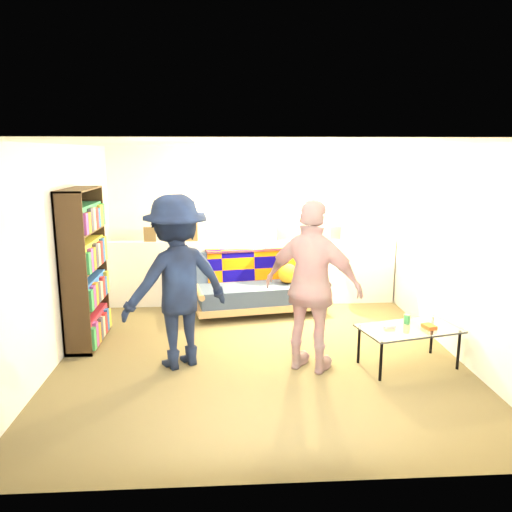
{
  "coord_description": "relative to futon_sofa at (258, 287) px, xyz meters",
  "views": [
    {
      "loc": [
        -0.37,
        -5.62,
        2.31
      ],
      "look_at": [
        0.0,
        0.4,
        1.05
      ],
      "focal_mm": 35.0,
      "sensor_mm": 36.0,
      "label": 1
    }
  ],
  "objects": [
    {
      "name": "ground",
      "position": [
        -0.1,
        -1.45,
        -0.37
      ],
      "size": [
        5.0,
        5.0,
        0.0
      ],
      "primitive_type": "plane",
      "color": "brown",
      "rests_on": "ground"
    },
    {
      "name": "room_shell",
      "position": [
        -0.1,
        -0.98,
        1.3
      ],
      "size": [
        4.6,
        5.05,
        2.45
      ],
      "color": "silver",
      "rests_on": "ground"
    },
    {
      "name": "half_wall_ledge",
      "position": [
        -0.1,
        0.35,
        0.13
      ],
      "size": [
        4.45,
        0.15,
        1.0
      ],
      "primitive_type": "cube",
      "color": "silver",
      "rests_on": "ground"
    },
    {
      "name": "ledge_decor",
      "position": [
        -0.32,
        0.33,
        0.81
      ],
      "size": [
        2.97,
        0.02,
        0.45
      ],
      "color": "brown",
      "rests_on": "half_wall_ledge"
    },
    {
      "name": "futon_sofa",
      "position": [
        0.0,
        0.0,
        0.0
      ],
      "size": [
        1.96,
        1.16,
        0.79
      ],
      "color": "tan",
      "rests_on": "ground"
    },
    {
      "name": "bookshelf",
      "position": [
        -2.18,
        -1.11,
        0.52
      ],
      "size": [
        0.32,
        0.95,
        1.9
      ],
      "color": "black",
      "rests_on": "ground"
    },
    {
      "name": "coffee_table",
      "position": [
        1.51,
        -2.05,
        0.04
      ],
      "size": [
        1.16,
        0.81,
        0.55
      ],
      "color": "black",
      "rests_on": "ground"
    },
    {
      "name": "floor_lamp",
      "position": [
        0.72,
        0.05,
        0.77
      ],
      "size": [
        0.37,
        0.3,
        1.6
      ],
      "color": "black",
      "rests_on": "ground"
    },
    {
      "name": "person_left",
      "position": [
        -1.0,
        -1.84,
        0.57
      ],
      "size": [
        1.4,
        1.21,
        1.88
      ],
      "primitive_type": "imported",
      "rotation": [
        0.0,
        0.0,
        3.67
      ],
      "color": "black",
      "rests_on": "ground"
    },
    {
      "name": "person_right",
      "position": [
        0.44,
        -2.06,
        0.55
      ],
      "size": [
        1.15,
        0.95,
        1.84
      ],
      "primitive_type": "imported",
      "rotation": [
        0.0,
        0.0,
        2.59
      ],
      "color": "pink",
      "rests_on": "ground"
    }
  ]
}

